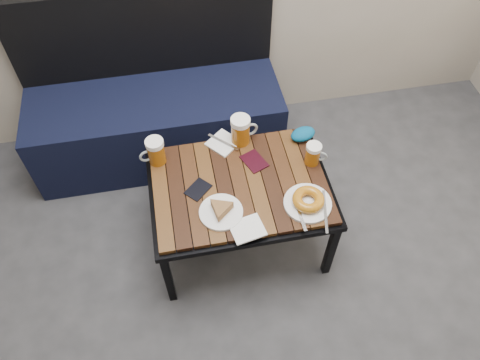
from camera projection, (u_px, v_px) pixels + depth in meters
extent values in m
cube|color=black|center=(158.00, 126.00, 2.72)|extent=(1.40, 0.50, 0.45)
cube|color=black|center=(142.00, 32.00, 2.48)|extent=(1.40, 0.05, 0.50)
cube|color=black|center=(168.00, 278.00, 2.15)|extent=(0.04, 0.03, 0.42)
cube|color=black|center=(331.00, 250.00, 2.24)|extent=(0.03, 0.03, 0.42)
cube|color=black|center=(158.00, 183.00, 2.49)|extent=(0.04, 0.04, 0.42)
cube|color=black|center=(300.00, 162.00, 2.57)|extent=(0.03, 0.04, 0.42)
cube|color=black|center=(240.00, 188.00, 2.18)|extent=(0.84, 0.62, 0.03)
cube|color=#3D1F0D|center=(240.00, 185.00, 2.16)|extent=(0.80, 0.58, 0.02)
cylinder|color=#934D0B|center=(156.00, 153.00, 2.19)|extent=(0.10, 0.10, 0.11)
cylinder|color=white|center=(154.00, 143.00, 2.14)|extent=(0.09, 0.09, 0.03)
torus|color=#8C999E|center=(147.00, 156.00, 2.18)|extent=(0.07, 0.03, 0.07)
cylinder|color=#934D0B|center=(240.00, 132.00, 2.27)|extent=(0.11, 0.11, 0.12)
cylinder|color=white|center=(240.00, 121.00, 2.21)|extent=(0.09, 0.09, 0.03)
torus|color=#8C999E|center=(250.00, 129.00, 2.28)|extent=(0.08, 0.03, 0.08)
cylinder|color=#934D0B|center=(313.00, 155.00, 2.20)|extent=(0.09, 0.09, 0.09)
cylinder|color=white|center=(314.00, 147.00, 2.15)|extent=(0.07, 0.07, 0.02)
torus|color=#8C999E|center=(321.00, 156.00, 2.19)|extent=(0.06, 0.03, 0.06)
cylinder|color=white|center=(221.00, 212.00, 2.05)|extent=(0.19, 0.19, 0.01)
cylinder|color=white|center=(308.00, 203.00, 2.08)|extent=(0.21, 0.21, 0.01)
torus|color=#94510D|center=(308.00, 199.00, 2.06)|extent=(0.14, 0.14, 0.04)
cube|color=#A5A8AD|center=(325.00, 211.00, 2.04)|extent=(0.06, 0.22, 0.00)
cube|color=#A5A8AD|center=(300.00, 215.00, 2.03)|extent=(0.02, 0.16, 0.00)
cube|color=white|center=(223.00, 143.00, 2.30)|extent=(0.19, 0.19, 0.01)
cube|color=#A5A8AD|center=(223.00, 142.00, 2.30)|extent=(0.14, 0.14, 0.00)
cube|color=white|center=(247.00, 229.00, 2.00)|extent=(0.16, 0.14, 0.01)
cube|color=black|center=(198.00, 189.00, 2.13)|extent=(0.14, 0.14, 0.01)
cube|color=black|center=(254.00, 161.00, 2.23)|extent=(0.13, 0.15, 0.01)
ellipsoid|color=navy|center=(303.00, 134.00, 2.31)|extent=(0.15, 0.12, 0.06)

